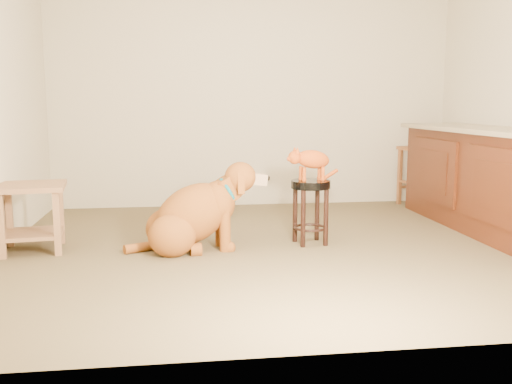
{
  "coord_description": "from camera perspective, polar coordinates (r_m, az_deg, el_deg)",
  "views": [
    {
      "loc": [
        -0.84,
        -4.43,
        1.15
      ],
      "look_at": [
        -0.24,
        0.05,
        0.45
      ],
      "focal_mm": 40.0,
      "sensor_mm": 36.0,
      "label": 1
    }
  ],
  "objects": [
    {
      "name": "room_shell",
      "position": [
        4.55,
        3.19,
        15.43
      ],
      "size": [
        4.54,
        4.04,
        2.62
      ],
      "color": "beige",
      "rests_on": "ground"
    },
    {
      "name": "side_table",
      "position": [
        4.8,
        -21.52,
        -1.42
      ],
      "size": [
        0.57,
        0.57,
        0.53
      ],
      "rotation": [
        0.0,
        0.0,
        0.13
      ],
      "color": "#956845",
      "rests_on": "ground"
    },
    {
      "name": "cabinet_run",
      "position": [
        5.54,
        22.62,
        0.75
      ],
      "size": [
        0.7,
        2.56,
        0.94
      ],
      "color": "#4D210D",
      "rests_on": "ground"
    },
    {
      "name": "tabby_kitten",
      "position": [
        4.67,
        5.4,
        3.17
      ],
      "size": [
        0.47,
        0.23,
        0.3
      ],
      "rotation": [
        0.0,
        0.0,
        0.13
      ],
      "color": "#A84110",
      "rests_on": "padded_stool"
    },
    {
      "name": "golden_retriever",
      "position": [
        4.52,
        -6.22,
        -2.38
      ],
      "size": [
        1.17,
        0.61,
        0.74
      ],
      "rotation": [
        0.0,
        0.0,
        0.11
      ],
      "color": "brown",
      "rests_on": "ground"
    },
    {
      "name": "floor",
      "position": [
        4.66,
        3.01,
        -5.5
      ],
      "size": [
        4.5,
        4.0,
        0.01
      ],
      "primitive_type": "cube",
      "color": "brown",
      "rests_on": "ground"
    },
    {
      "name": "padded_stool",
      "position": [
        4.71,
        5.47,
        -0.69
      ],
      "size": [
        0.32,
        0.32,
        0.53
      ],
      "rotation": [
        0.0,
        0.0,
        0.13
      ],
      "color": "black",
      "rests_on": "ground"
    },
    {
      "name": "wood_stool",
      "position": [
        6.75,
        15.91,
        1.64
      ],
      "size": [
        0.45,
        0.45,
        0.67
      ],
      "rotation": [
        0.0,
        0.0,
        0.3
      ],
      "color": "brown",
      "rests_on": "ground"
    }
  ]
}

